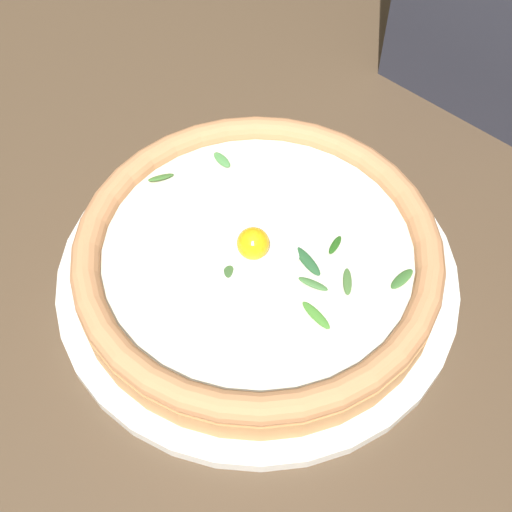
# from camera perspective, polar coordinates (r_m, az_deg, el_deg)

# --- Properties ---
(ground_plane) EXTENTS (2.40, 2.40, 0.03)m
(ground_plane) POSITION_cam_1_polar(r_m,az_deg,el_deg) (0.59, 1.65, -4.38)
(ground_plane) COLOR brown
(ground_plane) RESTS_ON ground
(pizza_plate) EXTENTS (0.34, 0.34, 0.01)m
(pizza_plate) POSITION_cam_1_polar(r_m,az_deg,el_deg) (0.58, 0.00, -1.51)
(pizza_plate) COLOR white
(pizza_plate) RESTS_ON ground
(pizza) EXTENTS (0.31, 0.31, 0.05)m
(pizza) POSITION_cam_1_polar(r_m,az_deg,el_deg) (0.56, -0.00, 0.07)
(pizza) COLOR tan
(pizza) RESTS_ON pizza_plate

